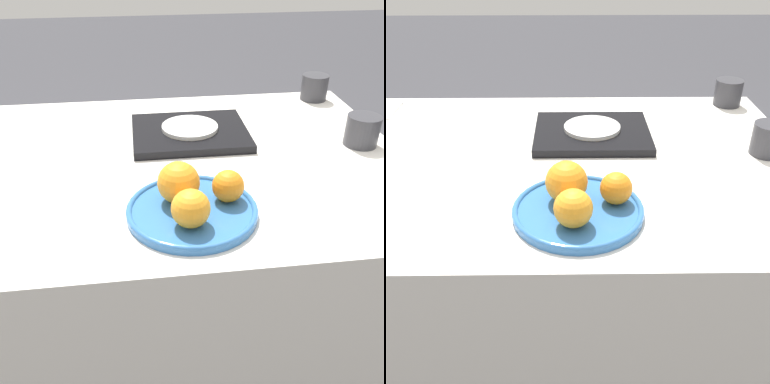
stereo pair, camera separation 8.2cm
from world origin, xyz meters
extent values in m
plane|color=#38383D|center=(0.00, 0.00, 0.00)|extent=(12.00, 12.00, 0.00)
cube|color=silver|center=(0.00, 0.00, 0.37)|extent=(1.36, 0.81, 0.75)
cylinder|color=#336BAD|center=(0.15, -0.24, 0.75)|extent=(0.25, 0.25, 0.01)
torus|color=#336BAD|center=(0.15, -0.24, 0.76)|extent=(0.25, 0.25, 0.01)
sphere|color=orange|center=(0.12, -0.21, 0.80)|extent=(0.08, 0.08, 0.08)
sphere|color=orange|center=(0.22, -0.22, 0.79)|extent=(0.06, 0.06, 0.06)
sphere|color=orange|center=(0.14, -0.29, 0.79)|extent=(0.07, 0.07, 0.07)
cube|color=black|center=(0.19, 0.11, 0.76)|extent=(0.29, 0.24, 0.02)
cylinder|color=silver|center=(0.19, 0.11, 0.77)|extent=(0.14, 0.14, 0.01)
cylinder|color=#333338|center=(0.60, 0.34, 0.78)|extent=(0.08, 0.08, 0.08)
cylinder|color=#333338|center=(0.60, 0.01, 0.78)|extent=(0.08, 0.08, 0.07)
camera|label=1|loc=(0.05, -0.93, 1.23)|focal=42.00mm
camera|label=2|loc=(0.14, -0.94, 1.23)|focal=42.00mm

